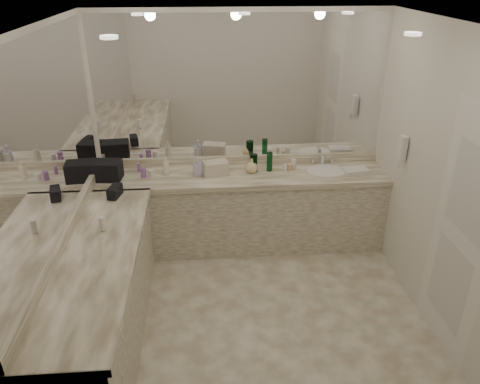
{
  "coord_description": "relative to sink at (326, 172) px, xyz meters",
  "views": [
    {
      "loc": [
        -0.39,
        -3.51,
        2.98
      ],
      "look_at": [
        -0.08,
        0.4,
        1.07
      ],
      "focal_mm": 35.0,
      "sensor_mm": 36.0,
      "label": 1
    }
  ],
  "objects": [
    {
      "name": "floor",
      "position": [
        -0.95,
        -1.2,
        -0.9
      ],
      "size": [
        3.2,
        3.2,
        0.0
      ],
      "primitive_type": "plane",
      "color": "beige",
      "rests_on": "ground"
    },
    {
      "name": "ceiling",
      "position": [
        -0.95,
        -1.2,
        1.71
      ],
      "size": [
        3.2,
        3.2,
        0.0
      ],
      "primitive_type": "plane",
      "color": "white",
      "rests_on": "floor"
    },
    {
      "name": "wall_back",
      "position": [
        -0.95,
        0.3,
        0.41
      ],
      "size": [
        3.2,
        0.02,
        2.6
      ],
      "primitive_type": "cube",
      "color": "silver",
      "rests_on": "floor"
    },
    {
      "name": "wall_left",
      "position": [
        -2.55,
        -1.2,
        0.41
      ],
      "size": [
        0.02,
        3.0,
        2.6
      ],
      "primitive_type": "cube",
      "color": "silver",
      "rests_on": "floor"
    },
    {
      "name": "wall_right",
      "position": [
        0.65,
        -1.2,
        0.41
      ],
      "size": [
        0.02,
        3.0,
        2.6
      ],
      "primitive_type": "cube",
      "color": "silver",
      "rests_on": "floor"
    },
    {
      "name": "vanity_back_base",
      "position": [
        -0.95,
        0.0,
        -0.48
      ],
      "size": [
        3.2,
        0.6,
        0.84
      ],
      "primitive_type": "cube",
      "color": "silver",
      "rests_on": "floor"
    },
    {
      "name": "vanity_back_top",
      "position": [
        -0.95,
        -0.01,
        -0.03
      ],
      "size": [
        3.2,
        0.64,
        0.06
      ],
      "primitive_type": "cube",
      "color": "#EDE5CB",
      "rests_on": "vanity_back_base"
    },
    {
      "name": "vanity_left_base",
      "position": [
        -2.25,
        -1.5,
        -0.48
      ],
      "size": [
        0.6,
        2.4,
        0.84
      ],
      "primitive_type": "cube",
      "color": "silver",
      "rests_on": "floor"
    },
    {
      "name": "vanity_left_top",
      "position": [
        -2.24,
        -1.5,
        -0.03
      ],
      "size": [
        0.64,
        2.42,
        0.06
      ],
      "primitive_type": "cube",
      "color": "#EDE5CB",
      "rests_on": "vanity_left_base"
    },
    {
      "name": "backsplash_back",
      "position": [
        -0.95,
        0.28,
        0.05
      ],
      "size": [
        3.2,
        0.04,
        0.1
      ],
      "primitive_type": "cube",
      "color": "#EDE5CB",
      "rests_on": "vanity_back_top"
    },
    {
      "name": "backsplash_left",
      "position": [
        -2.53,
        -1.2,
        0.05
      ],
      "size": [
        0.04,
        3.0,
        0.1
      ],
      "primitive_type": "cube",
      "color": "#EDE5CB",
      "rests_on": "vanity_left_top"
    },
    {
      "name": "mirror_back",
      "position": [
        -0.95,
        0.29,
        0.88
      ],
      "size": [
        3.12,
        0.01,
        1.55
      ],
      "primitive_type": "cube",
      "color": "white",
      "rests_on": "wall_back"
    },
    {
      "name": "mirror_left",
      "position": [
        -2.54,
        -1.2,
        0.88
      ],
      "size": [
        0.01,
        2.92,
        1.55
      ],
      "primitive_type": "cube",
      "color": "white",
      "rests_on": "wall_left"
    },
    {
      "name": "sink",
      "position": [
        0.0,
        0.0,
        0.0
      ],
      "size": [
        0.44,
        0.44,
        0.03
      ],
      "primitive_type": "cylinder",
      "color": "white",
      "rests_on": "vanity_back_top"
    },
    {
      "name": "faucet",
      "position": [
        0.0,
        0.21,
        0.07
      ],
      "size": [
        0.24,
        0.16,
        0.14
      ],
      "primitive_type": "cube",
      "color": "silver",
      "rests_on": "vanity_back_top"
    },
    {
      "name": "wall_phone",
      "position": [
        0.61,
        -0.5,
        0.46
      ],
      "size": [
        0.06,
        0.1,
        0.24
      ],
      "primitive_type": "cube",
      "color": "white",
      "rests_on": "wall_right"
    },
    {
      "name": "door",
      "position": [
        0.64,
        -1.7,
        0.16
      ],
      "size": [
        0.02,
        0.82,
        2.1
      ],
      "primitive_type": "cube",
      "color": "white",
      "rests_on": "wall_right"
    },
    {
      "name": "black_toiletry_bag",
      "position": [
        -2.43,
        -0.02,
        0.11
      ],
      "size": [
        0.38,
        0.26,
        0.2
      ],
      "primitive_type": "cube",
      "rotation": [
        0.0,
        0.0,
        -0.1
      ],
      "color": "black",
      "rests_on": "vanity_back_top"
    },
    {
      "name": "black_bag_spill",
      "position": [
        -2.25,
        -0.47,
        0.06
      ],
      "size": [
        0.14,
        0.21,
        0.11
      ],
      "primitive_type": "cube",
      "rotation": [
        0.0,
        0.0,
        -0.24
      ],
      "color": "black",
      "rests_on": "vanity_left_top"
    },
    {
      "name": "cream_cosmetic_case",
      "position": [
        -1.24,
        0.01,
        0.08
      ],
      "size": [
        0.29,
        0.21,
        0.15
      ],
      "primitive_type": "cube",
      "rotation": [
        0.0,
        0.0,
        0.2
      ],
      "color": "beige",
      "rests_on": "vanity_back_top"
    },
    {
      "name": "hand_towel",
      "position": [
        0.32,
        -0.05,
        0.03
      ],
      "size": [
        0.28,
        0.2,
        0.04
      ],
      "primitive_type": "cube",
      "rotation": [
        0.0,
        0.0,
        0.1
      ],
      "color": "white",
      "rests_on": "vanity_back_top"
    },
    {
      "name": "lotion_left",
      "position": [
        -2.25,
        -1.13,
        0.07
      ],
      "size": [
        0.05,
        0.05,
        0.12
      ],
      "primitive_type": "cylinder",
      "color": "white",
      "rests_on": "vanity_left_top"
    },
    {
      "name": "soap_bottle_a",
      "position": [
        -1.78,
        0.05,
        0.11
      ],
      "size": [
        0.1,
        0.1,
        0.2
      ],
      "primitive_type": "imported",
      "rotation": [
        0.0,
        0.0,
        -0.43
      ],
      "color": "white",
      "rests_on": "vanity_back_top"
    },
    {
      "name": "soap_bottle_b",
      "position": [
        -1.43,
        0.01,
        0.11
      ],
      "size": [
        0.1,
        0.1,
        0.2
      ],
      "primitive_type": "imported",
      "rotation": [
        0.0,
        0.0,
        0.07
      ],
      "color": "silver",
      "rests_on": "vanity_back_top"
    },
    {
      "name": "soap_bottle_c",
      "position": [
        -0.84,
        0.03,
        0.09
      ],
      "size": [
        0.16,
        0.16,
        0.17
      ],
      "primitive_type": "imported",
      "rotation": [
        0.0,
        0.0,
        0.21
      ],
      "color": "#FFE49C",
      "rests_on": "vanity_back_top"
    },
    {
      "name": "green_bottle_0",
      "position": [
        -0.81,
        0.07,
        0.1
      ],
      "size": [
        0.07,
        0.07,
        0.2
      ],
      "primitive_type": "cylinder",
      "color": "#0D5525",
      "rests_on": "vanity_back_top"
    },
    {
      "name": "green_bottle_1",
      "position": [
        -0.63,
        0.07,
        0.11
      ],
      "size": [
        0.06,
        0.06,
        0.22
      ],
      "primitive_type": "cylinder",
      "color": "#0D5525",
      "rests_on": "vanity_back_top"
    },
    {
      "name": "green_bottle_2",
      "position": [
        -0.82,
        0.05,
        0.1
      ],
      "size": [
        0.07,
        0.07,
        0.19
      ],
      "primitive_type": "cylinder",
      "color": "#0D5525",
      "rests_on": "vanity_back_top"
    },
    {
      "name": "amenity_bottle_0",
      "position": [
        -1.94,
        0.0,
        0.04
      ],
      "size": [
        0.06,
        0.06,
        0.08
      ],
      "primitive_type": "cylinder",
      "color": "white",
      "rests_on": "vanity_back_top"
    },
    {
      "name": "amenity_bottle_1",
      "position": [
        -2.09,
        0.15,
        0.06
      ],
      "size": [
        0.04,
        0.04,
        0.1
      ],
      "primitive_type": "cylinder",
      "color": "#9966B2",
      "rests_on": "vanity_back_top"
    },
    {
      "name": "amenity_bottle_2",
      "position": [
        -1.94,
        0.01,
        0.04
      ],
      "size": [
        0.04,
        0.04,
        0.07
      ],
      "primitive_type": "cylinder",
      "color": "white",
      "rests_on": "vanity_back_top"
    },
    {
      "name": "amenity_bottle_3",
      "position": [
        -1.44,
        0.06,
        0.07
      ],
      "size": [
        0.07,
        0.07,
        0.12
      ],
      "primitive_type": "cylinder",
      "color": "white",
      "rests_on": "vanity_back_top"
    },
    {
      "name": "amenity_bottle_4",
      "position": [
        -0.47,
        0.02,
        0.05
      ],
      "size": [
        0.04,
        0.04,
        0.09
      ],
      "primitive_type": "cylinder",
      "color": "white",
      "rests_on": "vanity_back_top"
    },
    {
      "name": "amenity_bottle_5",
      "position": [
        -0.4,
        0.08,
        0.04
      ],
      "size": [
        0.06,
        0.06,
        0.07
      ],
      "primitive_type": "cylinder",
      "color": "#E0B28C",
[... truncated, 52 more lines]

